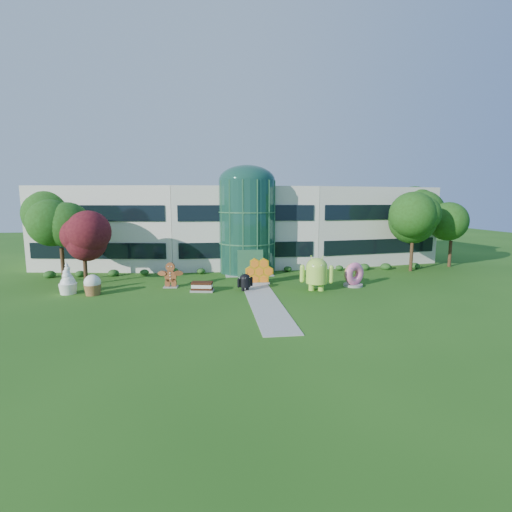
{
  "coord_description": "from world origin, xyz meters",
  "views": [
    {
      "loc": [
        -4.16,
        -27.85,
        7.67
      ],
      "look_at": [
        0.2,
        6.0,
        2.6
      ],
      "focal_mm": 26.0,
      "sensor_mm": 36.0,
      "label": 1
    }
  ],
  "objects": [
    {
      "name": "trees_backdrop",
      "position": [
        0.0,
        13.0,
        4.2
      ],
      "size": [
        52.0,
        8.0,
        8.4
      ],
      "primitive_type": null,
      "color": "#1D4010",
      "rests_on": "ground"
    },
    {
      "name": "walkway",
      "position": [
        0.0,
        2.0,
        0.02
      ],
      "size": [
        2.4,
        20.0,
        0.04
      ],
      "primitive_type": "cube",
      "color": "#9E9E93",
      "rests_on": "ground"
    },
    {
      "name": "honeycomb",
      "position": [
        0.47,
        5.79,
        1.09
      ],
      "size": [
        2.8,
        1.06,
        2.18
      ],
      "primitive_type": null,
      "rotation": [
        0.0,
        0.0,
        -0.02
      ],
      "color": "orange",
      "rests_on": "ground"
    },
    {
      "name": "ground",
      "position": [
        0.0,
        0.0,
        0.0
      ],
      "size": [
        140.0,
        140.0,
        0.0
      ],
      "primitive_type": "plane",
      "color": "#215114",
      "rests_on": "ground"
    },
    {
      "name": "atrium",
      "position": [
        0.0,
        12.0,
        4.9
      ],
      "size": [
        6.0,
        6.0,
        9.8
      ],
      "primitive_type": "cylinder",
      "color": "#194738",
      "rests_on": "ground"
    },
    {
      "name": "building",
      "position": [
        0.0,
        18.0,
        4.65
      ],
      "size": [
        46.0,
        15.0,
        9.3
      ],
      "primitive_type": null,
      "color": "beige",
      "rests_on": "ground"
    },
    {
      "name": "froyo",
      "position": [
        -15.86,
        4.04,
        1.32
      ],
      "size": [
        2.02,
        2.02,
        2.64
      ],
      "primitive_type": null,
      "rotation": [
        0.0,
        0.0,
        -0.39
      ],
      "color": "white",
      "rests_on": "ground"
    },
    {
      "name": "donut",
      "position": [
        8.81,
        3.69,
        1.11
      ],
      "size": [
        2.37,
        1.8,
        2.23
      ],
      "primitive_type": null,
      "rotation": [
        0.0,
        0.0,
        0.41
      ],
      "color": "#F25C97",
      "rests_on": "ground"
    },
    {
      "name": "cupcake",
      "position": [
        -13.71,
        3.39,
        0.86
      ],
      "size": [
        1.81,
        1.81,
        1.72
      ],
      "primitive_type": null,
      "rotation": [
        0.0,
        0.0,
        0.33
      ],
      "color": "white",
      "rests_on": "ground"
    },
    {
      "name": "android_black",
      "position": [
        -1.11,
        3.2,
        0.87
      ],
      "size": [
        1.8,
        1.52,
        1.74
      ],
      "primitive_type": null,
      "rotation": [
        0.0,
        0.0,
        0.38
      ],
      "color": "black",
      "rests_on": "ground"
    },
    {
      "name": "gingerbread",
      "position": [
        -7.6,
        5.35,
        1.14
      ],
      "size": [
        2.57,
        1.21,
        2.29
      ],
      "primitive_type": null,
      "rotation": [
        0.0,
        0.0,
        -0.11
      ],
      "color": "brown",
      "rests_on": "ground"
    },
    {
      "name": "android_green",
      "position": [
        5.01,
        2.49,
        1.69
      ],
      "size": [
        3.4,
        2.72,
        3.37
      ],
      "primitive_type": null,
      "rotation": [
        0.0,
        0.0,
        -0.27
      ],
      "color": "#A2D945",
      "rests_on": "ground"
    },
    {
      "name": "tree_red",
      "position": [
        -15.5,
        7.5,
        3.0
      ],
      "size": [
        4.0,
        4.0,
        6.0
      ],
      "primitive_type": null,
      "color": "#3F0C14",
      "rests_on": "ground"
    },
    {
      "name": "ice_cream_sandwich",
      "position": [
        -4.78,
        3.38,
        0.43
      ],
      "size": [
        2.07,
        1.3,
        0.86
      ],
      "primitive_type": null,
      "rotation": [
        0.0,
        0.0,
        -0.18
      ],
      "color": "black",
      "rests_on": "ground"
    }
  ]
}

